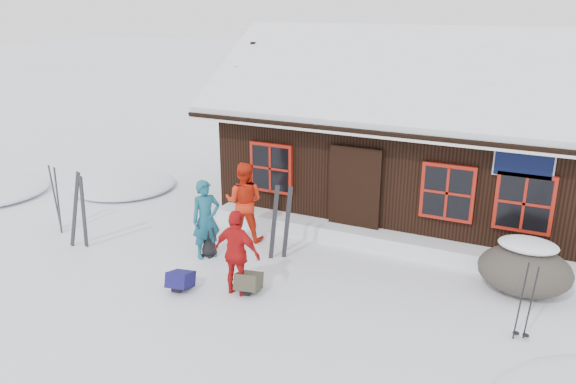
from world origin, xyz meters
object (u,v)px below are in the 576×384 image
skier_teal (206,219)px  backpack_olive (249,285)px  skier_orange_left (244,202)px  ski_pair_left (79,212)px  skier_orange_right (237,253)px  boulder (525,269)px  skier_crouched (208,235)px  ski_poles (526,303)px  backpack_blue (181,283)px

skier_teal → backpack_olive: skier_teal is taller
skier_orange_left → backpack_olive: bearing=108.1°
skier_teal → ski_pair_left: (-2.59, -0.78, 0.00)m
skier_orange_left → skier_orange_right: size_ratio=1.11×
boulder → skier_crouched: bearing=-169.0°
skier_orange_left → ski_poles: (5.71, -1.47, -0.25)m
ski_poles → backpack_olive: ski_poles is taller
skier_teal → ski_pair_left: 2.70m
skier_orange_right → ski_pair_left: size_ratio=0.91×
skier_orange_left → skier_crouched: size_ratio=1.92×
skier_teal → skier_orange_right: skier_teal is taller
skier_crouched → boulder: size_ratio=0.57×
backpack_olive → ski_pair_left: bearing=165.5°
skier_orange_right → backpack_blue: size_ratio=3.12×
skier_orange_right → ski_poles: skier_orange_right is taller
skier_teal → backpack_blue: size_ratio=3.24×
backpack_olive → ski_poles: bearing=-5.8°
skier_teal → backpack_blue: (0.34, -1.37, -0.67)m
boulder → backpack_blue: 6.06m
backpack_blue → skier_crouched: bearing=92.2°
skier_crouched → backpack_blue: 1.48m
skier_teal → skier_crouched: bearing=36.7°
ski_pair_left → skier_crouched: bearing=26.1°
boulder → backpack_olive: bearing=-154.4°
skier_orange_left → ski_pair_left: size_ratio=1.02×
skier_crouched → backpack_blue: (0.34, -1.41, -0.31)m
skier_orange_right → skier_orange_left: bearing=-60.5°
skier_teal → ski_pair_left: bearing=142.7°
skier_teal → ski_poles: 5.95m
ski_pair_left → ski_poles: ski_pair_left is taller
skier_teal → boulder: bearing=-42.6°
skier_teal → backpack_olive: (1.48, -0.91, -0.66)m
skier_crouched → ski_pair_left: (-2.59, -0.82, 0.36)m
skier_orange_right → backpack_blue: skier_orange_right is taller
ski_pair_left → ski_poles: 8.54m
skier_orange_left → ski_pair_left: bearing=20.0°
skier_teal → skier_crouched: (-0.00, 0.04, -0.36)m
skier_orange_left → ski_poles: 5.90m
skier_crouched → backpack_olive: size_ratio=1.71×
ski_poles → backpack_olive: bearing=-173.0°
boulder → ski_poles: ski_poles is taller
skier_teal → skier_orange_right: size_ratio=1.04×
ski_poles → skier_orange_right: bearing=-171.8°
ski_pair_left → backpack_olive: size_ratio=3.23×
skier_teal → ski_poles: size_ratio=1.24×
ski_pair_left → backpack_olive: ski_pair_left is taller
skier_orange_left → boulder: (5.60, 0.07, -0.39)m
backpack_olive → boulder: bearing=12.9°
skier_orange_left → skier_orange_right: skier_orange_left is taller
ski_pair_left → ski_poles: size_ratio=1.31×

